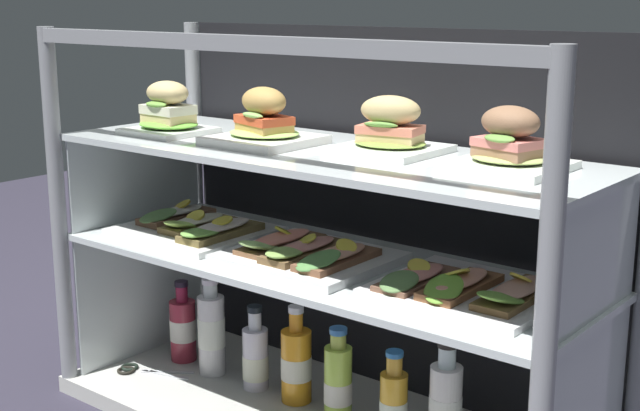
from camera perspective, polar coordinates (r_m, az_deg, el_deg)
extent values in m
cylinder|color=gray|center=(2.15, -16.53, -0.74)|extent=(0.04, 0.04, 0.88)
cylinder|color=gray|center=(1.37, 14.33, -8.51)|extent=(0.04, 0.04, 0.88)
cylinder|color=gray|center=(2.42, -8.00, 1.20)|extent=(0.04, 0.04, 0.88)
cube|color=gray|center=(1.62, -4.94, 10.38)|extent=(1.22, 0.03, 0.03)
cube|color=black|center=(2.03, 4.15, -0.43)|extent=(1.18, 0.01, 0.84)
cube|color=silver|center=(2.32, -11.40, -5.25)|extent=(0.01, 0.40, 0.34)
cube|color=silver|center=(1.87, 0.00, -3.76)|extent=(1.20, 0.42, 0.01)
cube|color=silver|center=(2.24, -11.74, 1.98)|extent=(0.01, 0.40, 0.22)
cube|color=silver|center=(1.55, 17.15, -3.39)|extent=(0.01, 0.40, 0.22)
cube|color=silver|center=(1.81, 0.00, 3.42)|extent=(1.20, 0.42, 0.01)
cube|color=white|center=(2.05, -9.73, 4.78)|extent=(0.17, 0.17, 0.01)
ellipsoid|color=#67B63A|center=(2.05, -9.75, 5.20)|extent=(0.15, 0.12, 0.02)
cube|color=#E2C783|center=(2.05, -9.76, 5.56)|extent=(0.11, 0.08, 0.02)
cube|color=beige|center=(2.05, -9.79, 6.15)|extent=(0.11, 0.09, 0.02)
ellipsoid|color=#66993C|center=(2.02, -10.55, 6.45)|extent=(0.07, 0.03, 0.01)
ellipsoid|color=tan|center=(2.04, -9.83, 7.19)|extent=(0.12, 0.09, 0.05)
cube|color=white|center=(1.88, -3.61, 4.23)|extent=(0.20, 0.20, 0.02)
ellipsoid|color=#A0D264|center=(1.87, -3.62, 4.71)|extent=(0.16, 0.13, 0.01)
cube|color=tan|center=(1.87, -3.62, 5.02)|extent=(0.13, 0.10, 0.02)
cube|color=#CF4C28|center=(1.87, -3.63, 5.56)|extent=(0.13, 0.11, 0.02)
ellipsoid|color=#85B85B|center=(1.84, -4.37, 5.83)|extent=(0.07, 0.05, 0.01)
ellipsoid|color=#AA8546|center=(1.86, -3.65, 6.74)|extent=(0.14, 0.11, 0.06)
cube|color=white|center=(1.77, 4.54, 3.64)|extent=(0.20, 0.20, 0.01)
ellipsoid|color=olive|center=(1.77, 4.54, 4.06)|extent=(0.15, 0.13, 0.01)
cube|color=#E2C480|center=(1.77, 4.55, 4.38)|extent=(0.13, 0.10, 0.02)
cube|color=#DF7C61|center=(1.77, 4.56, 4.93)|extent=(0.14, 0.10, 0.02)
ellipsoid|color=#629540|center=(1.74, 3.95, 5.21)|extent=(0.08, 0.04, 0.02)
ellipsoid|color=tan|center=(1.76, 4.58, 6.15)|extent=(0.14, 0.10, 0.06)
cube|color=white|center=(1.63, 12.07, 2.51)|extent=(0.20, 0.20, 0.01)
ellipsoid|color=#A7BC67|center=(1.62, 12.09, 3.03)|extent=(0.14, 0.12, 0.02)
cube|color=#9D704F|center=(1.62, 12.11, 3.41)|extent=(0.12, 0.11, 0.02)
cube|color=#DB7A6E|center=(1.62, 12.14, 4.02)|extent=(0.13, 0.11, 0.02)
ellipsoid|color=#679741|center=(1.58, 11.53, 4.28)|extent=(0.07, 0.04, 0.02)
ellipsoid|color=brown|center=(1.61, 12.20, 5.30)|extent=(0.13, 0.11, 0.06)
cube|color=white|center=(2.09, -8.07, -1.63)|extent=(0.33, 0.29, 0.01)
cube|color=brown|center=(2.17, -9.24, -0.71)|extent=(0.08, 0.19, 0.02)
ellipsoid|color=#5B8447|center=(2.13, -10.42, -0.65)|extent=(0.08, 0.11, 0.03)
ellipsoid|color=silver|center=(2.16, -9.25, -0.35)|extent=(0.06, 0.16, 0.01)
cylinder|color=yellow|center=(2.19, -8.89, 0.04)|extent=(0.06, 0.06, 0.02)
cube|color=brown|center=(2.08, -7.87, -1.26)|extent=(0.08, 0.19, 0.01)
ellipsoid|color=#A7D458|center=(2.04, -9.02, -1.21)|extent=(0.09, 0.11, 0.04)
ellipsoid|color=beige|center=(2.08, -7.88, -0.90)|extent=(0.06, 0.15, 0.01)
cylinder|color=#F4E548|center=(2.07, -8.04, -0.69)|extent=(0.05, 0.04, 0.02)
cube|color=brown|center=(2.01, -6.40, -1.74)|extent=(0.08, 0.21, 0.02)
ellipsoid|color=#75B24B|center=(1.96, -7.72, -1.73)|extent=(0.07, 0.11, 0.02)
ellipsoid|color=silver|center=(2.00, -6.41, -1.31)|extent=(0.06, 0.17, 0.02)
cylinder|color=yellow|center=(2.00, -6.34, -0.99)|extent=(0.06, 0.06, 0.02)
cube|color=white|center=(1.85, -0.68, -3.39)|extent=(0.33, 0.29, 0.02)
cube|color=brown|center=(1.90, -2.54, -2.51)|extent=(0.08, 0.22, 0.01)
ellipsoid|color=#9ECD6F|center=(1.85, -3.90, -2.61)|extent=(0.07, 0.11, 0.05)
ellipsoid|color=#F5937B|center=(1.90, -2.54, -2.10)|extent=(0.06, 0.18, 0.02)
cylinder|color=yellow|center=(1.91, -2.38, -1.64)|extent=(0.05, 0.05, 0.02)
cube|color=brown|center=(1.84, -0.95, -3.00)|extent=(0.08, 0.22, 0.01)
ellipsoid|color=#85AE51|center=(1.79, -2.28, -3.04)|extent=(0.09, 0.12, 0.02)
ellipsoid|color=#E29387|center=(1.83, -0.95, -2.59)|extent=(0.06, 0.17, 0.01)
cylinder|color=#F1E545|center=(1.84, -0.82, -2.21)|extent=(0.05, 0.05, 0.02)
cube|color=brown|center=(1.78, 1.14, -3.52)|extent=(0.08, 0.21, 0.01)
ellipsoid|color=#558B46|center=(1.73, -0.11, -3.57)|extent=(0.09, 0.12, 0.04)
ellipsoid|color=#E5A081|center=(1.78, 1.15, -3.06)|extent=(0.06, 0.16, 0.02)
cylinder|color=#FCE444|center=(1.79, 1.72, -2.63)|extent=(0.06, 0.06, 0.02)
cube|color=white|center=(1.67, 9.55, -5.52)|extent=(0.33, 0.29, 0.01)
cube|color=brown|center=(1.69, 6.28, -4.76)|extent=(0.08, 0.20, 0.01)
ellipsoid|color=#5D8449|center=(1.64, 5.14, -4.90)|extent=(0.09, 0.11, 0.03)
ellipsoid|color=#EB9283|center=(1.69, 6.28, -4.39)|extent=(0.06, 0.16, 0.01)
cylinder|color=yellow|center=(1.70, 6.40, -3.91)|extent=(0.06, 0.06, 0.02)
cube|color=brown|center=(1.65, 9.07, -5.21)|extent=(0.08, 0.20, 0.01)
ellipsoid|color=#76B33A|center=(1.60, 8.00, -5.32)|extent=(0.09, 0.11, 0.04)
ellipsoid|color=#E89B80|center=(1.65, 9.09, -4.71)|extent=(0.06, 0.16, 0.02)
cylinder|color=#F3E246|center=(1.64, 8.82, -4.34)|extent=(0.06, 0.06, 0.03)
cube|color=brown|center=(1.63, 12.70, -5.64)|extent=(0.08, 0.22, 0.01)
ellipsoid|color=#71A63E|center=(1.57, 11.66, -5.85)|extent=(0.09, 0.12, 0.05)
ellipsoid|color=#E8A98E|center=(1.63, 12.73, -5.18)|extent=(0.06, 0.17, 0.02)
cylinder|color=yellow|center=(1.65, 12.84, -4.58)|extent=(0.05, 0.05, 0.03)
cylinder|color=#9D2A3B|center=(2.28, -8.84, -7.98)|extent=(0.07, 0.07, 0.16)
cylinder|color=silver|center=(2.28, -8.84, -7.89)|extent=(0.07, 0.07, 0.05)
cylinder|color=maroon|center=(2.25, -8.93, -5.65)|extent=(0.03, 0.03, 0.04)
cylinder|color=black|center=(2.24, -8.95, -5.01)|extent=(0.03, 0.03, 0.01)
cylinder|color=silver|center=(2.19, -7.02, -8.32)|extent=(0.07, 0.07, 0.20)
cylinder|color=white|center=(2.18, -7.02, -8.09)|extent=(0.07, 0.07, 0.07)
cylinder|color=silver|center=(2.15, -7.10, -5.46)|extent=(0.03, 0.03, 0.03)
cylinder|color=silver|center=(2.14, -7.12, -4.88)|extent=(0.04, 0.04, 0.01)
cylinder|color=white|center=(2.11, -4.19, -9.84)|extent=(0.06, 0.06, 0.15)
cylinder|color=white|center=(2.11, -4.18, -10.33)|extent=(0.06, 0.06, 0.06)
cylinder|color=white|center=(2.07, -4.23, -7.43)|extent=(0.03, 0.03, 0.04)
cylinder|color=black|center=(2.06, -4.25, -6.68)|extent=(0.03, 0.03, 0.01)
cylinder|color=orange|center=(2.03, -1.54, -10.33)|extent=(0.07, 0.07, 0.17)
cylinder|color=silver|center=(2.04, -1.54, -10.39)|extent=(0.07, 0.07, 0.05)
cylinder|color=orange|center=(1.99, -1.56, -7.52)|extent=(0.03, 0.03, 0.05)
cylinder|color=silver|center=(1.98, -1.56, -6.71)|extent=(0.04, 0.04, 0.01)
cylinder|color=#ADD44A|center=(1.96, 1.17, -11.36)|extent=(0.06, 0.06, 0.16)
cylinder|color=silver|center=(1.97, 1.17, -11.94)|extent=(0.06, 0.06, 0.05)
cylinder|color=#BED151|center=(1.92, 1.19, -8.72)|extent=(0.03, 0.03, 0.03)
cylinder|color=#346CAF|center=(1.91, 1.19, -8.09)|extent=(0.04, 0.04, 0.01)
cylinder|color=gold|center=(1.88, 4.77, -12.80)|extent=(0.06, 0.06, 0.14)
cylinder|color=white|center=(1.89, 4.77, -12.97)|extent=(0.06, 0.06, 0.04)
cylinder|color=gold|center=(1.85, 4.83, -10.25)|extent=(0.03, 0.03, 0.04)
cylinder|color=#2D6EB5|center=(1.84, 4.84, -9.51)|extent=(0.04, 0.04, 0.01)
cylinder|color=white|center=(1.77, 8.22, -9.66)|extent=(0.04, 0.04, 0.04)
cylinder|color=black|center=(1.76, 8.25, -8.84)|extent=(0.04, 0.04, 0.01)
cube|color=silver|center=(2.24, -9.81, -10.55)|extent=(0.11, 0.08, 0.00)
torus|color=black|center=(2.26, -12.43, -10.36)|extent=(0.06, 0.06, 0.01)
cube|color=silver|center=(2.22, -9.97, -10.71)|extent=(0.13, 0.04, 0.00)
torus|color=black|center=(2.28, -12.20, -10.16)|extent=(0.05, 0.05, 0.01)
cylinder|color=silver|center=(2.25, -10.96, -10.45)|extent=(0.01, 0.01, 0.01)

